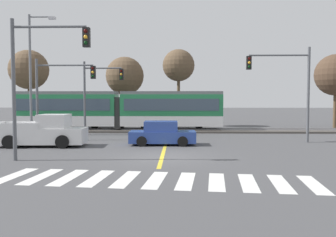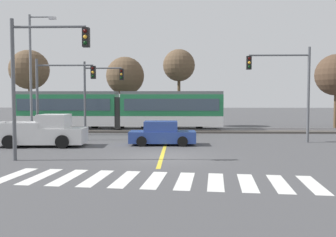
{
  "view_description": "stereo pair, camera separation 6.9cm",
  "coord_description": "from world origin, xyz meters",
  "px_view_note": "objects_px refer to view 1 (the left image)",
  "views": [
    {
      "loc": [
        0.82,
        -17.71,
        2.94
      ],
      "look_at": [
        0.11,
        6.48,
        1.6
      ],
      "focal_mm": 38.0,
      "sensor_mm": 36.0,
      "label": 1
    },
    {
      "loc": [
        0.89,
        -17.71,
        2.94
      ],
      "look_at": [
        0.11,
        6.48,
        1.6
      ],
      "focal_mm": 38.0,
      "sensor_mm": 36.0,
      "label": 2
    }
  ],
  "objects_px": {
    "light_rail_tram": "(119,109)",
    "bare_tree_west": "(125,76)",
    "traffic_light_far_left": "(98,88)",
    "bare_tree_far_west": "(29,70)",
    "traffic_light_mid_right": "(288,80)",
    "bare_tree_east": "(179,66)",
    "sedan_crossing": "(162,134)",
    "street_lamp_west": "(33,68)",
    "traffic_light_mid_left": "(58,86)",
    "bare_tree_far_east": "(336,75)",
    "pickup_truck": "(43,133)",
    "traffic_light_near_left": "(38,67)"
  },
  "relations": [
    {
      "from": "sedan_crossing",
      "to": "traffic_light_near_left",
      "type": "distance_m",
      "value": 8.99
    },
    {
      "from": "light_rail_tram",
      "to": "sedan_crossing",
      "type": "distance_m",
      "value": 10.55
    },
    {
      "from": "sedan_crossing",
      "to": "traffic_light_mid_left",
      "type": "height_order",
      "value": "traffic_light_mid_left"
    },
    {
      "from": "pickup_truck",
      "to": "traffic_light_far_left",
      "type": "bearing_deg",
      "value": 74.55
    },
    {
      "from": "traffic_light_near_left",
      "to": "traffic_light_mid_left",
      "type": "xyz_separation_m",
      "value": [
        -1.86,
        8.16,
        -0.59
      ]
    },
    {
      "from": "bare_tree_west",
      "to": "street_lamp_west",
      "type": "bearing_deg",
      "value": -124.18
    },
    {
      "from": "traffic_light_far_left",
      "to": "bare_tree_far_west",
      "type": "height_order",
      "value": "bare_tree_far_west"
    },
    {
      "from": "light_rail_tram",
      "to": "bare_tree_east",
      "type": "relative_size",
      "value": 2.26
    },
    {
      "from": "traffic_light_mid_left",
      "to": "street_lamp_west",
      "type": "distance_m",
      "value": 5.43
    },
    {
      "from": "traffic_light_mid_right",
      "to": "bare_tree_west",
      "type": "relative_size",
      "value": 0.87
    },
    {
      "from": "sedan_crossing",
      "to": "traffic_light_far_left",
      "type": "distance_m",
      "value": 8.59
    },
    {
      "from": "traffic_light_near_left",
      "to": "traffic_light_mid_left",
      "type": "distance_m",
      "value": 8.39
    },
    {
      "from": "traffic_light_mid_left",
      "to": "street_lamp_west",
      "type": "height_order",
      "value": "street_lamp_west"
    },
    {
      "from": "pickup_truck",
      "to": "bare_tree_far_west",
      "type": "bearing_deg",
      "value": 115.62
    },
    {
      "from": "bare_tree_far_west",
      "to": "bare_tree_west",
      "type": "distance_m",
      "value": 9.92
    },
    {
      "from": "street_lamp_west",
      "to": "bare_tree_far_east",
      "type": "bearing_deg",
      "value": 15.33
    },
    {
      "from": "light_rail_tram",
      "to": "bare_tree_far_east",
      "type": "distance_m",
      "value": 21.79
    },
    {
      "from": "traffic_light_mid_left",
      "to": "bare_tree_far_east",
      "type": "bearing_deg",
      "value": 25.36
    },
    {
      "from": "sedan_crossing",
      "to": "bare_tree_far_east",
      "type": "height_order",
      "value": "bare_tree_far_east"
    },
    {
      "from": "sedan_crossing",
      "to": "bare_tree_far_west",
      "type": "relative_size",
      "value": 0.53
    },
    {
      "from": "bare_tree_east",
      "to": "sedan_crossing",
      "type": "bearing_deg",
      "value": -93.9
    },
    {
      "from": "traffic_light_mid_right",
      "to": "bare_tree_west",
      "type": "bearing_deg",
      "value": 133.85
    },
    {
      "from": "traffic_light_far_left",
      "to": "street_lamp_west",
      "type": "relative_size",
      "value": 0.61
    },
    {
      "from": "sedan_crossing",
      "to": "street_lamp_west",
      "type": "xyz_separation_m",
      "value": [
        -10.83,
        6.09,
        4.77
      ]
    },
    {
      "from": "traffic_light_near_left",
      "to": "bare_tree_east",
      "type": "relative_size",
      "value": 0.82
    },
    {
      "from": "pickup_truck",
      "to": "bare_tree_far_east",
      "type": "xyz_separation_m",
      "value": [
        24.13,
        14.6,
        4.48
      ]
    },
    {
      "from": "street_lamp_west",
      "to": "bare_tree_west",
      "type": "distance_m",
      "value": 10.97
    },
    {
      "from": "sedan_crossing",
      "to": "traffic_light_far_left",
      "type": "bearing_deg",
      "value": 132.98
    },
    {
      "from": "traffic_light_near_left",
      "to": "street_lamp_west",
      "type": "bearing_deg",
      "value": 113.49
    },
    {
      "from": "street_lamp_west",
      "to": "traffic_light_mid_right",
      "type": "bearing_deg",
      "value": -13.19
    },
    {
      "from": "traffic_light_mid_right",
      "to": "street_lamp_west",
      "type": "xyz_separation_m",
      "value": [
        -19.2,
        4.5,
        1.26
      ]
    },
    {
      "from": "traffic_light_mid_left",
      "to": "pickup_truck",
      "type": "bearing_deg",
      "value": -87.84
    },
    {
      "from": "sedan_crossing",
      "to": "traffic_light_mid_right",
      "type": "distance_m",
      "value": 9.21
    },
    {
      "from": "sedan_crossing",
      "to": "bare_tree_far_west",
      "type": "distance_m",
      "value": 20.87
    },
    {
      "from": "light_rail_tram",
      "to": "bare_tree_west",
      "type": "height_order",
      "value": "bare_tree_west"
    },
    {
      "from": "light_rail_tram",
      "to": "traffic_light_far_left",
      "type": "bearing_deg",
      "value": -106.87
    },
    {
      "from": "sedan_crossing",
      "to": "bare_tree_west",
      "type": "xyz_separation_m",
      "value": [
        -4.67,
        15.16,
        4.66
      ]
    },
    {
      "from": "light_rail_tram",
      "to": "bare_tree_east",
      "type": "xyz_separation_m",
      "value": [
        5.38,
        5.75,
        4.39
      ]
    },
    {
      "from": "bare_tree_far_east",
      "to": "bare_tree_west",
      "type": "bearing_deg",
      "value": 176.01
    },
    {
      "from": "traffic_light_mid_left",
      "to": "street_lamp_west",
      "type": "relative_size",
      "value": 0.59
    },
    {
      "from": "traffic_light_far_left",
      "to": "bare_tree_far_east",
      "type": "bearing_deg",
      "value": 19.35
    },
    {
      "from": "bare_tree_far_west",
      "to": "bare_tree_far_east",
      "type": "bearing_deg",
      "value": -0.72
    },
    {
      "from": "traffic_light_mid_right",
      "to": "bare_tree_east",
      "type": "xyz_separation_m",
      "value": [
        -7.33,
        13.68,
        2.23
      ]
    },
    {
      "from": "sedan_crossing",
      "to": "bare_tree_far_east",
      "type": "bearing_deg",
      "value": 39.11
    },
    {
      "from": "street_lamp_west",
      "to": "bare_tree_west",
      "type": "height_order",
      "value": "street_lamp_west"
    },
    {
      "from": "traffic_light_near_left",
      "to": "street_lamp_west",
      "type": "relative_size",
      "value": 0.69
    },
    {
      "from": "traffic_light_near_left",
      "to": "traffic_light_mid_right",
      "type": "height_order",
      "value": "traffic_light_near_left"
    },
    {
      "from": "pickup_truck",
      "to": "traffic_light_mid_left",
      "type": "height_order",
      "value": "traffic_light_mid_left"
    },
    {
      "from": "light_rail_tram",
      "to": "bare_tree_west",
      "type": "relative_size",
      "value": 2.5
    },
    {
      "from": "bare_tree_east",
      "to": "bare_tree_far_east",
      "type": "distance_m",
      "value": 15.89
    }
  ]
}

